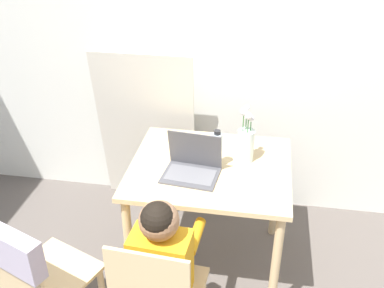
{
  "coord_description": "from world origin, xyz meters",
  "views": [
    {
      "loc": [
        0.29,
        -0.68,
        2.16
      ],
      "look_at": [
        -0.06,
        1.41,
        0.93
      ],
      "focal_mm": 42.0,
      "sensor_mm": 36.0,
      "label": 1
    }
  ],
  "objects": [
    {
      "name": "laptop",
      "position": [
        -0.06,
        1.4,
        0.8
      ],
      "size": [
        0.33,
        0.26,
        0.23
      ],
      "rotation": [
        0.0,
        0.0,
        -0.1
      ],
      "color": "#4C4C51",
      "rests_on": "dining_table"
    },
    {
      "name": "wall_back",
      "position": [
        0.0,
        2.23,
        1.25
      ],
      "size": [
        6.4,
        0.05,
        2.5
      ],
      "color": "silver",
      "rests_on": "ground_plane"
    },
    {
      "name": "flower_vase",
      "position": [
        0.22,
        1.59,
        0.87
      ],
      "size": [
        0.1,
        0.1,
        0.35
      ],
      "color": "silver",
      "rests_on": "dining_table"
    },
    {
      "name": "cardboard_panel",
      "position": [
        -0.51,
        2.08,
        0.61
      ],
      "size": [
        0.7,
        0.19,
        1.22
      ],
      "color": "silver",
      "rests_on": "ground_plane"
    },
    {
      "name": "person_seated",
      "position": [
        -0.11,
        0.89,
        0.61
      ],
      "size": [
        0.32,
        0.44,
        0.96
      ],
      "rotation": [
        0.0,
        0.0,
        3.07
      ],
      "color": "orange",
      "rests_on": "ground_plane"
    },
    {
      "name": "water_bottle",
      "position": [
        0.07,
        1.5,
        0.86
      ],
      "size": [
        0.06,
        0.06,
        0.23
      ],
      "color": "silver",
      "rests_on": "dining_table"
    },
    {
      "name": "dining_table",
      "position": [
        0.03,
        1.49,
        0.64
      ],
      "size": [
        0.92,
        0.8,
        0.75
      ],
      "color": "#D6B784",
      "rests_on": "ground_plane"
    },
    {
      "name": "chair_spare",
      "position": [
        -0.75,
        0.73,
        0.57
      ],
      "size": [
        0.53,
        0.55,
        0.85
      ],
      "rotation": [
        0.0,
        0.0,
        2.76
      ],
      "color": "#D6B784",
      "rests_on": "ground_plane"
    }
  ]
}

